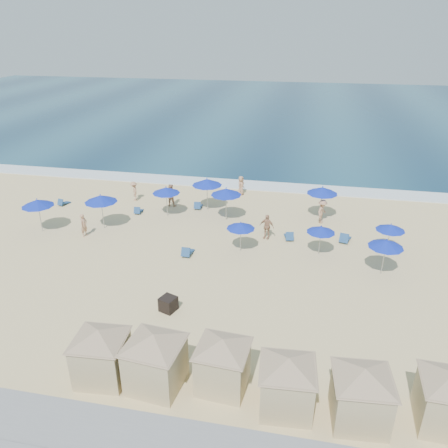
{
  "coord_description": "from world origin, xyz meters",
  "views": [
    {
      "loc": [
        4.99,
        -22.43,
        13.68
      ],
      "look_at": [
        -0.09,
        3.0,
        1.72
      ],
      "focal_mm": 35.0,
      "sensor_mm": 36.0,
      "label": 1
    }
  ],
  "objects_px": {
    "trash_bin": "(168,304)",
    "beachgoer_3": "(322,212)",
    "cabana_2": "(223,357)",
    "umbrella_0": "(37,203)",
    "umbrella_2": "(207,182)",
    "beachgoer_5": "(134,191)",
    "umbrella_4": "(241,226)",
    "beachgoer_2": "(267,226)",
    "umbrella_8": "(391,227)",
    "umbrella_6": "(321,229)",
    "umbrella_9": "(386,244)",
    "beachgoer_0": "(84,225)",
    "cabana_4": "(362,388)",
    "cabana_0": "(100,348)",
    "umbrella_3": "(166,190)",
    "cabana_3": "(288,377)",
    "beachgoer_1": "(171,195)",
    "umbrella_5": "(226,192)",
    "umbrella_7": "(322,190)",
    "cabana_1": "(155,353)",
    "umbrella_1": "(101,199)",
    "beachgoer_4": "(241,186)"
  },
  "relations": [
    {
      "from": "beachgoer_0",
      "to": "cabana_2",
      "type": "bearing_deg",
      "value": -123.62
    },
    {
      "from": "cabana_1",
      "to": "cabana_4",
      "type": "distance_m",
      "value": 8.04
    },
    {
      "from": "umbrella_0",
      "to": "beachgoer_0",
      "type": "bearing_deg",
      "value": -2.11
    },
    {
      "from": "umbrella_0",
      "to": "umbrella_2",
      "type": "height_order",
      "value": "umbrella_2"
    },
    {
      "from": "cabana_3",
      "to": "beachgoer_1",
      "type": "distance_m",
      "value": 21.87
    },
    {
      "from": "cabana_3",
      "to": "umbrella_6",
      "type": "height_order",
      "value": "cabana_3"
    },
    {
      "from": "cabana_2",
      "to": "umbrella_7",
      "type": "bearing_deg",
      "value": 77.78
    },
    {
      "from": "cabana_1",
      "to": "trash_bin",
      "type": "bearing_deg",
      "value": 102.63
    },
    {
      "from": "umbrella_9",
      "to": "umbrella_6",
      "type": "bearing_deg",
      "value": 155.08
    },
    {
      "from": "umbrella_0",
      "to": "umbrella_6",
      "type": "distance_m",
      "value": 19.6
    },
    {
      "from": "beachgoer_5",
      "to": "umbrella_4",
      "type": "bearing_deg",
      "value": 31.64
    },
    {
      "from": "umbrella_2",
      "to": "umbrella_8",
      "type": "distance_m",
      "value": 14.02
    },
    {
      "from": "umbrella_2",
      "to": "beachgoer_5",
      "type": "bearing_deg",
      "value": 172.73
    },
    {
      "from": "umbrella_1",
      "to": "umbrella_0",
      "type": "bearing_deg",
      "value": -161.5
    },
    {
      "from": "umbrella_5",
      "to": "beachgoer_0",
      "type": "relative_size",
      "value": 1.57
    },
    {
      "from": "beachgoer_3",
      "to": "beachgoer_4",
      "type": "bearing_deg",
      "value": 77.31
    },
    {
      "from": "cabana_4",
      "to": "umbrella_4",
      "type": "relative_size",
      "value": 2.05
    },
    {
      "from": "umbrella_3",
      "to": "beachgoer_1",
      "type": "bearing_deg",
      "value": 99.45
    },
    {
      "from": "umbrella_9",
      "to": "beachgoer_0",
      "type": "bearing_deg",
      "value": 176.41
    },
    {
      "from": "umbrella_0",
      "to": "umbrella_8",
      "type": "distance_m",
      "value": 24.0
    },
    {
      "from": "umbrella_3",
      "to": "beachgoer_1",
      "type": "distance_m",
      "value": 2.36
    },
    {
      "from": "cabana_2",
      "to": "umbrella_2",
      "type": "height_order",
      "value": "umbrella_2"
    },
    {
      "from": "beachgoer_2",
      "to": "umbrella_3",
      "type": "bearing_deg",
      "value": 179.99
    },
    {
      "from": "umbrella_5",
      "to": "cabana_1",
      "type": "bearing_deg",
      "value": -88.67
    },
    {
      "from": "umbrella_4",
      "to": "umbrella_5",
      "type": "xyz_separation_m",
      "value": [
        -1.89,
        4.75,
        0.44
      ]
    },
    {
      "from": "beachgoer_5",
      "to": "beachgoer_2",
      "type": "bearing_deg",
      "value": 43.61
    },
    {
      "from": "trash_bin",
      "to": "beachgoer_3",
      "type": "xyz_separation_m",
      "value": [
        7.87,
        12.81,
        0.53
      ]
    },
    {
      "from": "umbrella_6",
      "to": "beachgoer_5",
      "type": "xyz_separation_m",
      "value": [
        -15.36,
        6.73,
        -0.98
      ]
    },
    {
      "from": "umbrella_0",
      "to": "beachgoer_5",
      "type": "height_order",
      "value": "umbrella_0"
    },
    {
      "from": "cabana_4",
      "to": "cabana_0",
      "type": "bearing_deg",
      "value": 179.1
    },
    {
      "from": "cabana_2",
      "to": "umbrella_0",
      "type": "height_order",
      "value": "cabana_2"
    },
    {
      "from": "umbrella_2",
      "to": "beachgoer_1",
      "type": "relative_size",
      "value": 1.46
    },
    {
      "from": "umbrella_9",
      "to": "beachgoer_5",
      "type": "xyz_separation_m",
      "value": [
        -19.04,
        8.44,
        -1.22
      ]
    },
    {
      "from": "umbrella_6",
      "to": "cabana_2",
      "type": "bearing_deg",
      "value": -107.5
    },
    {
      "from": "cabana_1",
      "to": "cabana_3",
      "type": "distance_m",
      "value": 5.32
    },
    {
      "from": "umbrella_5",
      "to": "umbrella_8",
      "type": "height_order",
      "value": "umbrella_5"
    },
    {
      "from": "beachgoer_0",
      "to": "beachgoer_5",
      "type": "height_order",
      "value": "beachgoer_0"
    },
    {
      "from": "umbrella_2",
      "to": "umbrella_4",
      "type": "distance_m",
      "value": 7.42
    },
    {
      "from": "umbrella_1",
      "to": "umbrella_7",
      "type": "xyz_separation_m",
      "value": [
        15.53,
        4.87,
        -0.01
      ]
    },
    {
      "from": "umbrella_2",
      "to": "beachgoer_0",
      "type": "height_order",
      "value": "umbrella_2"
    },
    {
      "from": "umbrella_4",
      "to": "beachgoer_2",
      "type": "bearing_deg",
      "value": 56.33
    },
    {
      "from": "umbrella_0",
      "to": "beachgoer_4",
      "type": "height_order",
      "value": "umbrella_0"
    },
    {
      "from": "cabana_2",
      "to": "umbrella_8",
      "type": "bearing_deg",
      "value": 58.46
    },
    {
      "from": "cabana_2",
      "to": "umbrella_8",
      "type": "height_order",
      "value": "cabana_2"
    },
    {
      "from": "umbrella_3",
      "to": "cabana_1",
      "type": "bearing_deg",
      "value": -73.37
    },
    {
      "from": "umbrella_1",
      "to": "umbrella_7",
      "type": "distance_m",
      "value": 16.27
    },
    {
      "from": "umbrella_5",
      "to": "umbrella_8",
      "type": "distance_m",
      "value": 11.75
    },
    {
      "from": "cabana_2",
      "to": "umbrella_8",
      "type": "relative_size",
      "value": 2.0
    },
    {
      "from": "cabana_3",
      "to": "umbrella_3",
      "type": "bearing_deg",
      "value": 121.31
    },
    {
      "from": "cabana_4",
      "to": "beachgoer_5",
      "type": "bearing_deg",
      "value": 130.53
    }
  ]
}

